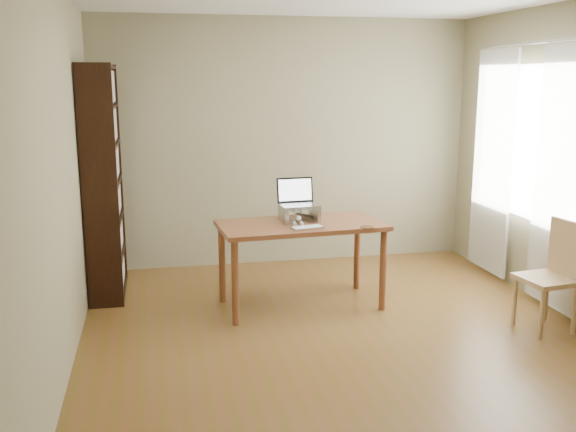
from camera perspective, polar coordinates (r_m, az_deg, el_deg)
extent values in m
cube|color=brown|center=(5.05, 5.06, -11.02)|extent=(4.00, 4.50, 0.02)
cube|color=#877F5B|center=(6.87, -0.25, 6.52)|extent=(4.00, 0.02, 2.60)
cube|color=#877F5B|center=(2.66, 19.86, -3.21)|extent=(4.00, 0.02, 2.60)
cube|color=#877F5B|center=(4.53, -19.76, 2.88)|extent=(0.02, 4.50, 2.60)
cube|color=white|center=(6.25, 20.82, 6.09)|extent=(0.01, 1.80, 1.40)
cube|color=black|center=(5.65, -16.41, 2.24)|extent=(0.30, 0.04, 2.10)
cube|color=black|center=(6.50, -15.86, 3.51)|extent=(0.30, 0.04, 2.10)
cube|color=black|center=(6.09, -17.43, 2.86)|extent=(0.02, 0.90, 2.10)
cube|color=black|center=(6.31, -15.57, -6.26)|extent=(0.30, 0.84, 0.02)
cube|color=black|center=(6.26, -15.39, -4.77)|extent=(0.20, 0.78, 0.28)
cube|color=black|center=(6.21, -15.75, -3.28)|extent=(0.30, 0.84, 0.03)
cube|color=black|center=(6.17, -15.56, -1.74)|extent=(0.20, 0.78, 0.28)
cube|color=black|center=(6.13, -15.93, -0.21)|extent=(0.30, 0.84, 0.02)
cube|color=black|center=(6.10, -15.74, 1.36)|extent=(0.20, 0.78, 0.28)
cube|color=black|center=(6.07, -16.12, 2.92)|extent=(0.30, 0.84, 0.02)
cube|color=black|center=(6.05, -15.93, 4.52)|extent=(0.20, 0.78, 0.28)
cube|color=black|center=(6.03, -16.30, 6.11)|extent=(0.30, 0.84, 0.02)
cube|color=black|center=(6.01, -16.11, 7.73)|extent=(0.20, 0.78, 0.28)
cube|color=black|center=(6.01, -16.50, 9.33)|extent=(0.30, 0.84, 0.02)
cube|color=black|center=(6.00, -16.31, 10.97)|extent=(0.20, 0.78, 0.28)
cube|color=black|center=(6.00, -16.70, 12.57)|extent=(0.30, 0.84, 0.03)
cube|color=white|center=(5.79, 23.04, 3.00)|extent=(0.03, 0.70, 2.20)
cube|color=white|center=(6.71, 17.72, 4.52)|extent=(0.03, 0.70, 2.20)
cylinder|color=silver|center=(6.20, 20.97, 14.21)|extent=(0.03, 1.90, 0.03)
cube|color=brown|center=(5.54, 1.18, -0.83)|extent=(1.46, 0.81, 0.04)
cylinder|color=brown|center=(5.81, -5.74, -4.09)|extent=(0.06, 0.06, 0.71)
cylinder|color=brown|center=(6.08, 6.51, -3.38)|extent=(0.06, 0.06, 0.71)
cylinder|color=brown|center=(5.25, -5.04, -5.85)|extent=(0.06, 0.06, 0.71)
cylinder|color=brown|center=(5.55, 8.42, -4.95)|extent=(0.06, 0.06, 0.71)
cube|color=silver|center=(5.57, -0.45, 0.09)|extent=(0.03, 0.25, 0.12)
cube|color=silver|center=(5.63, 2.44, 0.21)|extent=(0.03, 0.25, 0.12)
cube|color=silver|center=(5.59, 1.01, 0.81)|extent=(0.32, 0.25, 0.01)
cube|color=silver|center=(5.58, 1.01, 0.95)|extent=(0.34, 0.25, 0.02)
cube|color=black|center=(5.69, 0.71, 2.35)|extent=(0.33, 0.07, 0.22)
cube|color=white|center=(5.68, 0.72, 2.34)|extent=(0.30, 0.06, 0.19)
cube|color=silver|center=(5.32, 1.72, -1.05)|extent=(0.28, 0.16, 0.02)
cube|color=white|center=(5.32, 1.72, -0.96)|extent=(0.26, 0.14, 0.00)
cylinder|color=#58301E|center=(5.41, 7.02, -0.99)|extent=(0.11, 0.11, 0.01)
ellipsoid|color=#4A443A|center=(5.62, 0.62, 0.23)|extent=(0.16, 0.37, 0.13)
ellipsoid|color=#4A443A|center=(5.73, 0.38, 0.40)|extent=(0.14, 0.15, 0.12)
ellipsoid|color=#4A443A|center=(5.43, 1.06, 0.02)|extent=(0.10, 0.09, 0.09)
ellipsoid|color=silver|center=(5.48, 0.96, -0.24)|extent=(0.09, 0.09, 0.08)
sphere|color=silver|center=(5.40, 1.14, -0.20)|extent=(0.04, 0.04, 0.04)
cone|color=#4A443A|center=(5.42, 0.76, 0.45)|extent=(0.03, 0.04, 0.04)
cone|color=#4A443A|center=(5.44, 1.33, 0.47)|extent=(0.03, 0.04, 0.04)
cylinder|color=silver|center=(5.43, 0.77, -0.71)|extent=(0.03, 0.09, 0.03)
cylinder|color=silver|center=(5.45, 1.38, -0.68)|extent=(0.03, 0.09, 0.03)
cylinder|color=#4A443A|center=(5.77, 1.21, 0.10)|extent=(0.13, 0.20, 0.03)
cube|color=tan|center=(5.48, 21.98, -5.26)|extent=(0.44, 0.44, 0.04)
cylinder|color=tan|center=(5.34, 21.32, -8.03)|extent=(0.04, 0.04, 0.42)
cylinder|color=tan|center=(5.51, 24.09, -7.63)|extent=(0.04, 0.04, 0.42)
cylinder|color=tan|center=(5.58, 19.56, -7.00)|extent=(0.04, 0.04, 0.42)
cylinder|color=tan|center=(5.75, 22.26, -6.66)|extent=(0.04, 0.04, 0.42)
cube|color=tan|center=(5.52, 23.69, -2.78)|extent=(0.08, 0.37, 0.46)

